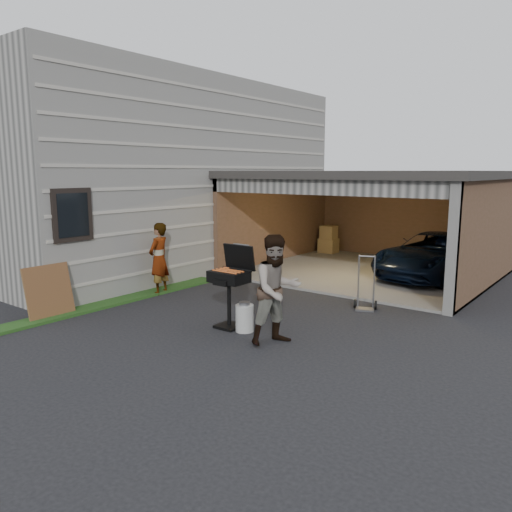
# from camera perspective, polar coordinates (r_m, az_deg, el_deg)

# --- Properties ---
(ground) EXTENTS (80.00, 80.00, 0.00)m
(ground) POSITION_cam_1_polar(r_m,az_deg,el_deg) (9.89, -7.82, -7.40)
(ground) COLOR black
(ground) RESTS_ON ground
(house) EXTENTS (7.00, 11.00, 5.50)m
(house) POSITION_cam_1_polar(r_m,az_deg,el_deg) (16.61, -12.84, 8.94)
(house) COLOR #474744
(house) RESTS_ON ground
(groundcover_strip) EXTENTS (0.50, 8.00, 0.06)m
(groundcover_strip) POSITION_cam_1_polar(r_m,az_deg,el_deg) (11.00, -19.92, -5.98)
(groundcover_strip) COLOR #193814
(groundcover_strip) RESTS_ON ground
(garage) EXTENTS (6.80, 6.30, 2.90)m
(garage) POSITION_cam_1_polar(r_m,az_deg,el_deg) (14.72, 13.47, 5.42)
(garage) COLOR #605E59
(garage) RESTS_ON ground
(minivan) EXTENTS (2.51, 4.50, 1.19)m
(minivan) POSITION_cam_1_polar(r_m,az_deg,el_deg) (14.35, 19.83, -0.12)
(minivan) COLOR black
(minivan) RESTS_ON ground
(woman) EXTENTS (0.55, 0.70, 1.71)m
(woman) POSITION_cam_1_polar(r_m,az_deg,el_deg) (11.97, -11.03, -0.31)
(woman) COLOR silver
(woman) RESTS_ON ground
(man) EXTENTS (1.02, 1.12, 1.86)m
(man) POSITION_cam_1_polar(r_m,az_deg,el_deg) (8.36, 2.40, -3.88)
(man) COLOR #472E1B
(man) RESTS_ON ground
(bbq_grill) EXTENTS (0.69, 0.61, 1.54)m
(bbq_grill) POSITION_cam_1_polar(r_m,az_deg,el_deg) (9.23, -2.97, -2.68)
(bbq_grill) COLOR black
(bbq_grill) RESTS_ON ground
(propane_tank) EXTENTS (0.36, 0.36, 0.50)m
(propane_tank) POSITION_cam_1_polar(r_m,az_deg,el_deg) (9.15, -1.32, -7.11)
(propane_tank) COLOR beige
(propane_tank) RESTS_ON ground
(plywood_panel) EXTENTS (0.27, 0.96, 1.06)m
(plywood_panel) POSITION_cam_1_polar(r_m,az_deg,el_deg) (10.71, -22.58, -3.80)
(plywood_panel) COLOR brown
(plywood_panel) RESTS_ON ground
(hand_truck) EXTENTS (0.52, 0.48, 1.16)m
(hand_truck) POSITION_cam_1_polar(r_m,az_deg,el_deg) (10.81, 12.39, -4.84)
(hand_truck) COLOR slate
(hand_truck) RESTS_ON ground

